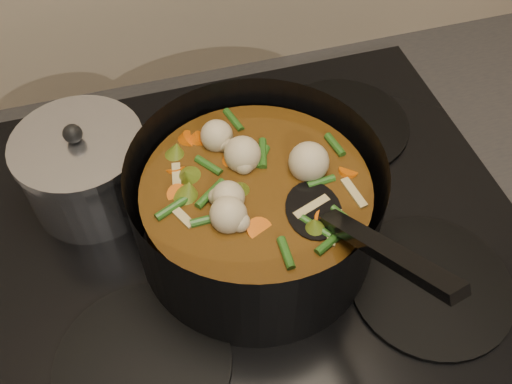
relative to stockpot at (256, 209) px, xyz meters
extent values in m
cube|color=brown|center=(0.01, 0.02, -0.56)|extent=(2.60, 0.60, 0.86)
cube|color=black|center=(0.01, 0.02, -0.11)|extent=(2.64, 0.64, 0.05)
cube|color=black|center=(0.01, 0.02, -0.07)|extent=(0.62, 0.54, 0.02)
cylinder|color=black|center=(-0.15, -0.11, -0.06)|extent=(0.18, 0.18, 0.01)
cylinder|color=black|center=(0.17, -0.11, -0.06)|extent=(0.18, 0.18, 0.01)
cylinder|color=black|center=(-0.15, 0.15, -0.06)|extent=(0.18, 0.18, 0.01)
cylinder|color=black|center=(0.17, 0.15, -0.06)|extent=(0.18, 0.18, 0.01)
cylinder|color=black|center=(0.00, 0.00, 0.00)|extent=(0.28, 0.28, 0.13)
cylinder|color=black|center=(0.00, 0.00, -0.06)|extent=(0.26, 0.26, 0.01)
cylinder|color=#522C0E|center=(0.00, 0.00, -0.01)|extent=(0.24, 0.24, 0.09)
cylinder|color=orange|center=(0.04, 0.00, 0.04)|extent=(0.02, 0.03, 0.02)
cylinder|color=orange|center=(0.03, 0.06, 0.04)|extent=(0.04, 0.03, 0.02)
cylinder|color=orange|center=(-0.05, 0.08, 0.04)|extent=(0.04, 0.04, 0.02)
cylinder|color=orange|center=(-0.05, 0.00, 0.04)|extent=(0.03, 0.03, 0.02)
cylinder|color=orange|center=(-0.03, -0.07, 0.04)|extent=(0.03, 0.03, 0.02)
cylinder|color=orange|center=(0.02, -0.03, 0.04)|extent=(0.04, 0.04, 0.02)
cylinder|color=orange|center=(0.06, 0.01, 0.04)|extent=(0.03, 0.03, 0.02)
cylinder|color=orange|center=(0.03, 0.09, 0.04)|extent=(0.03, 0.03, 0.02)
cylinder|color=orange|center=(-0.03, 0.04, 0.04)|extent=(0.04, 0.04, 0.02)
sphere|color=beige|center=(0.06, 0.00, 0.05)|extent=(0.04, 0.04, 0.04)
sphere|color=beige|center=(0.00, 0.06, 0.05)|extent=(0.04, 0.04, 0.04)
sphere|color=beige|center=(-0.06, -0.01, 0.05)|extent=(0.04, 0.04, 0.04)
sphere|color=beige|center=(0.01, -0.05, 0.05)|extent=(0.04, 0.04, 0.04)
sphere|color=beige|center=(0.05, 0.01, 0.05)|extent=(0.04, 0.04, 0.04)
cone|color=olive|center=(-0.06, -0.05, 0.04)|extent=(0.04, 0.04, 0.03)
cone|color=olive|center=(0.03, -0.07, 0.04)|extent=(0.04, 0.04, 0.03)
cone|color=olive|center=(0.08, 0.00, 0.04)|extent=(0.04, 0.04, 0.03)
cone|color=olive|center=(0.02, 0.07, 0.04)|extent=(0.04, 0.04, 0.03)
cone|color=olive|center=(-0.07, 0.04, 0.04)|extent=(0.04, 0.04, 0.03)
cone|color=olive|center=(-0.06, -0.05, 0.04)|extent=(0.04, 0.04, 0.03)
cone|color=olive|center=(0.03, -0.07, 0.04)|extent=(0.04, 0.04, 0.03)
cylinder|color=#2B601C|center=(0.03, 0.03, 0.04)|extent=(0.01, 0.04, 0.01)
cylinder|color=#2B601C|center=(-0.01, 0.09, 0.04)|extent=(0.03, 0.03, 0.01)
cylinder|color=#2B601C|center=(-0.06, 0.05, 0.04)|extent=(0.04, 0.02, 0.01)
cylinder|color=#2B601C|center=(-0.06, -0.01, 0.04)|extent=(0.02, 0.04, 0.01)
cylinder|color=#2B601C|center=(-0.02, -0.03, 0.04)|extent=(0.02, 0.04, 0.01)
cylinder|color=#2B601C|center=(0.02, -0.09, 0.04)|extent=(0.04, 0.02, 0.01)
cylinder|color=#2B601C|center=(0.06, -0.04, 0.04)|extent=(0.03, 0.03, 0.01)
cylinder|color=#2B601C|center=(0.06, 0.02, 0.04)|extent=(0.01, 0.04, 0.01)
cylinder|color=#2B601C|center=(0.02, 0.04, 0.04)|extent=(0.03, 0.03, 0.01)
cylinder|color=#2B601C|center=(-0.03, 0.09, 0.04)|extent=(0.04, 0.02, 0.01)
cylinder|color=#2B601C|center=(-0.07, 0.03, 0.04)|extent=(0.02, 0.04, 0.01)
cylinder|color=#2B601C|center=(-0.05, -0.02, 0.04)|extent=(0.02, 0.04, 0.01)
cylinder|color=#2B601C|center=(-0.01, -0.04, 0.04)|extent=(0.04, 0.02, 0.01)
cylinder|color=#2B601C|center=(0.04, -0.08, 0.04)|extent=(0.03, 0.03, 0.01)
cube|color=tan|center=(-0.07, -0.01, 0.04)|extent=(0.04, 0.01, 0.00)
cube|color=tan|center=(0.01, -0.06, 0.04)|extent=(0.02, 0.04, 0.00)
cube|color=tan|center=(0.06, 0.02, 0.04)|extent=(0.04, 0.03, 0.00)
cube|color=tan|center=(-0.02, 0.06, 0.04)|extent=(0.03, 0.03, 0.00)
cube|color=tan|center=(-0.06, -0.02, 0.04)|extent=(0.03, 0.04, 0.00)
ellipsoid|color=black|center=(0.05, -0.05, 0.04)|extent=(0.07, 0.08, 0.01)
cube|color=black|center=(0.07, -0.13, 0.09)|extent=(0.06, 0.16, 0.10)
cylinder|color=silver|center=(-0.17, 0.12, -0.02)|extent=(0.14, 0.14, 0.09)
cylinder|color=silver|center=(-0.17, 0.12, 0.03)|extent=(0.15, 0.15, 0.01)
sphere|color=black|center=(-0.17, 0.12, 0.05)|extent=(0.02, 0.02, 0.02)
camera|label=1|loc=(-0.11, -0.35, 0.50)|focal=40.00mm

